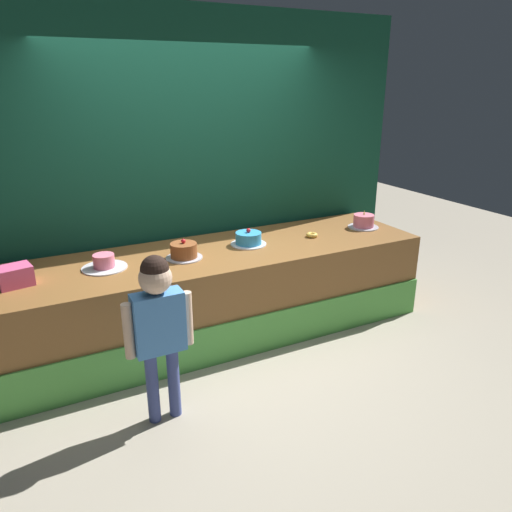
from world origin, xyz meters
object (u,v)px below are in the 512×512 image
(child_figure, at_px, (158,317))
(pink_box, at_px, (15,276))
(cake_center_left, at_px, (184,251))
(cake_far_right, at_px, (364,222))
(cake_center_right, at_px, (248,239))
(cake_far_left, at_px, (104,263))
(donut, at_px, (312,235))

(child_figure, bearing_deg, pink_box, 130.09)
(cake_center_left, xyz_separation_m, cake_far_right, (1.92, 0.04, -0.00))
(cake_center_right, bearing_deg, cake_far_right, -1.66)
(cake_center_left, bearing_deg, child_figure, -118.30)
(pink_box, distance_m, cake_far_left, 0.64)
(pink_box, distance_m, cake_far_right, 3.20)
(donut, xyz_separation_m, cake_center_left, (-1.28, -0.01, 0.04))
(donut, relative_size, cake_far_right, 0.36)
(donut, height_order, cake_center_left, cake_center_left)
(child_figure, distance_m, pink_box, 1.22)
(pink_box, distance_m, cake_center_right, 1.92)
(child_figure, relative_size, cake_center_left, 3.85)
(cake_center_left, bearing_deg, cake_far_left, 174.17)
(pink_box, relative_size, cake_far_right, 0.76)
(child_figure, height_order, cake_center_right, child_figure)
(child_figure, distance_m, cake_center_right, 1.52)
(cake_center_left, bearing_deg, donut, 0.35)
(child_figure, xyz_separation_m, pink_box, (-0.78, 0.93, 0.09))
(cake_far_left, xyz_separation_m, cake_far_right, (2.56, -0.03, 0.02))
(child_figure, relative_size, cake_far_right, 3.85)
(pink_box, xyz_separation_m, donut, (2.56, 0.00, -0.05))
(pink_box, relative_size, cake_center_left, 0.76)
(child_figure, relative_size, cake_far_left, 3.33)
(cake_center_right, distance_m, cake_far_right, 1.28)
(pink_box, height_order, cake_center_left, cake_center_left)
(donut, xyz_separation_m, cake_far_left, (-1.92, 0.06, 0.03))
(pink_box, bearing_deg, cake_far_right, 0.61)
(cake_center_left, height_order, cake_far_right, cake_far_right)
(cake_center_left, distance_m, cake_far_right, 1.92)
(child_figure, height_order, cake_far_left, child_figure)
(pink_box, bearing_deg, cake_center_right, 2.13)
(child_figure, bearing_deg, donut, 27.66)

